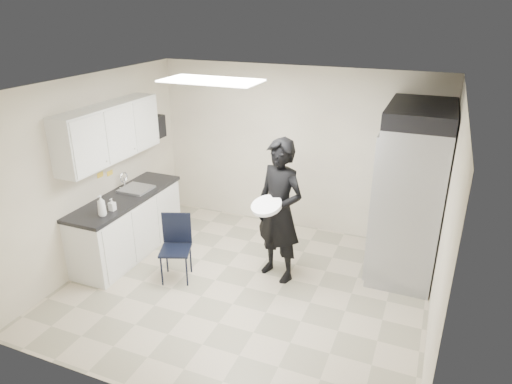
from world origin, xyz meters
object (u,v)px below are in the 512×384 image
at_px(folding_chair, 175,250).
at_px(commercial_fridge, 410,199).
at_px(lower_counter, 128,226).
at_px(man_tuxedo, 279,211).

bearing_deg(folding_chair, commercial_fridge, 6.56).
distance_m(commercial_fridge, folding_chair, 3.17).
xyz_separation_m(lower_counter, folding_chair, (1.02, -0.35, 0.00)).
distance_m(lower_counter, commercial_fridge, 3.98).
bearing_deg(commercial_fridge, man_tuxedo, -151.39).
bearing_deg(folding_chair, man_tuxedo, 4.97).
bearing_deg(commercial_fridge, folding_chair, -152.63).
height_order(lower_counter, folding_chair, folding_chair).
relative_size(folding_chair, man_tuxedo, 0.45).
relative_size(lower_counter, commercial_fridge, 0.90).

